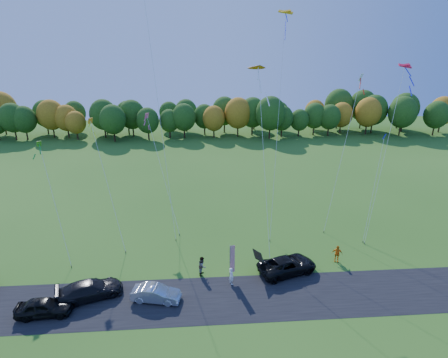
{
  "coord_description": "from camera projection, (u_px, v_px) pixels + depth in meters",
  "views": [
    {
      "loc": [
        -2.43,
        -27.94,
        19.39
      ],
      "look_at": [
        0.0,
        6.0,
        7.0
      ],
      "focal_mm": 28.0,
      "sensor_mm": 36.0,
      "label": 1
    }
  ],
  "objects": [
    {
      "name": "kite_delta_red",
      "position": [
        262.0,
        116.0,
        36.69
      ],
      "size": [
        2.21,
        11.06,
        19.14
      ],
      "color": "#4C3F33",
      "rests_on": "ground"
    },
    {
      "name": "kite_diamond_white",
      "position": [
        342.0,
        155.0,
        39.27
      ],
      "size": [
        4.85,
        5.32,
        17.57
      ],
      "color": "#4C3F33",
      "rests_on": "ground"
    },
    {
      "name": "person_tailgate_a",
      "position": [
        231.0,
        276.0,
        30.79
      ],
      "size": [
        0.6,
        0.7,
        1.63
      ],
      "primitive_type": "imported",
      "rotation": [
        0.0,
        0.0,
        1.99
      ],
      "color": "white",
      "rests_on": "ground"
    },
    {
      "name": "kite_parafoil_rainbow",
      "position": [
        385.0,
        154.0,
        37.34
      ],
      "size": [
        6.15,
        6.57,
        18.54
      ],
      "color": "#4C3F33",
      "rests_on": "ground"
    },
    {
      "name": "kite_diamond_green",
      "position": [
        55.0,
        203.0,
        34.04
      ],
      "size": [
        3.95,
        6.09,
        11.39
      ],
      "color": "#4C3F33",
      "rests_on": "ground"
    },
    {
      "name": "kite_diamond_yellow",
      "position": [
        108.0,
        185.0,
        36.44
      ],
      "size": [
        4.27,
        6.74,
        13.15
      ],
      "color": "#4C3F33",
      "rests_on": "ground"
    },
    {
      "name": "kite_delta_blue",
      "position": [
        157.0,
        97.0,
        37.01
      ],
      "size": [
        4.49,
        9.68,
        30.46
      ],
      "color": "#4C3F33",
      "rests_on": "ground"
    },
    {
      "name": "person_tailgate_b",
      "position": [
        202.0,
        266.0,
        32.08
      ],
      "size": [
        0.86,
        1.01,
        1.83
      ],
      "primitive_type": "imported",
      "rotation": [
        0.0,
        0.0,
        1.36
      ],
      "color": "gray",
      "rests_on": "ground"
    },
    {
      "name": "person_east",
      "position": [
        337.0,
        254.0,
        34.07
      ],
      "size": [
        1.11,
        0.73,
        1.76
      ],
      "primitive_type": "imported",
      "rotation": [
        0.0,
        0.0,
        -0.32
      ],
      "color": "orange",
      "rests_on": "ground"
    },
    {
      "name": "dark_truck_b",
      "position": [
        44.0,
        307.0,
        27.16
      ],
      "size": [
        4.27,
        1.91,
        1.43
      ],
      "primitive_type": "imported",
      "rotation": [
        0.0,
        0.0,
        1.62
      ],
      "color": "black",
      "rests_on": "ground"
    },
    {
      "name": "kite_diamond_blue_low",
      "position": [
        374.0,
        189.0,
        37.88
      ],
      "size": [
        3.27,
        4.5,
        11.28
      ],
      "color": "#4C3F33",
      "rests_on": "ground"
    },
    {
      "name": "asphalt_strip",
      "position": [
        232.0,
        298.0,
        29.24
      ],
      "size": [
        90.0,
        6.0,
        0.01
      ],
      "primitive_type": "cube",
      "color": "black",
      "rests_on": "ground"
    },
    {
      "name": "kite_diamond_pink",
      "position": [
        162.0,
        172.0,
        40.86
      ],
      "size": [
        4.44,
        8.76,
        12.78
      ],
      "color": "#4C3F33",
      "rests_on": "ground"
    },
    {
      "name": "feather_flag",
      "position": [
        232.0,
        259.0,
        30.87
      ],
      "size": [
        0.47,
        0.16,
        3.6
      ],
      "color": "#999999",
      "rests_on": "ground"
    },
    {
      "name": "tree_line",
      "position": [
        210.0,
        137.0,
        84.54
      ],
      "size": [
        116.0,
        12.0,
        10.0
      ],
      "primitive_type": null,
      "color": "#1E4711",
      "rests_on": "ground"
    },
    {
      "name": "kite_parafoil_orange",
      "position": [
        278.0,
        119.0,
        40.2
      ],
      "size": [
        5.3,
        13.87,
        24.65
      ],
      "color": "#4C3F33",
      "rests_on": "ground"
    },
    {
      "name": "dark_truck_a",
      "position": [
        90.0,
        290.0,
        29.1
      ],
      "size": [
        5.66,
        3.78,
        1.52
      ],
      "primitive_type": "imported",
      "rotation": [
        0.0,
        0.0,
        1.91
      ],
      "color": "black",
      "rests_on": "ground"
    },
    {
      "name": "black_suv",
      "position": [
        287.0,
        265.0,
        32.43
      ],
      "size": [
        6.05,
        4.1,
        1.54
      ],
      "primitive_type": "imported",
      "rotation": [
        0.0,
        0.0,
        1.88
      ],
      "color": "black",
      "rests_on": "ground"
    },
    {
      "name": "ground",
      "position": [
        229.0,
        270.0,
        32.99
      ],
      "size": [
        160.0,
        160.0,
        0.0
      ],
      "primitive_type": "plane",
      "color": "#2D5F19"
    },
    {
      "name": "silver_sedan",
      "position": [
        156.0,
        294.0,
        28.77
      ],
      "size": [
        4.23,
        2.19,
        1.33
      ],
      "primitive_type": "imported",
      "rotation": [
        0.0,
        0.0,
        1.37
      ],
      "color": "silver",
      "rests_on": "ground"
    }
  ]
}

